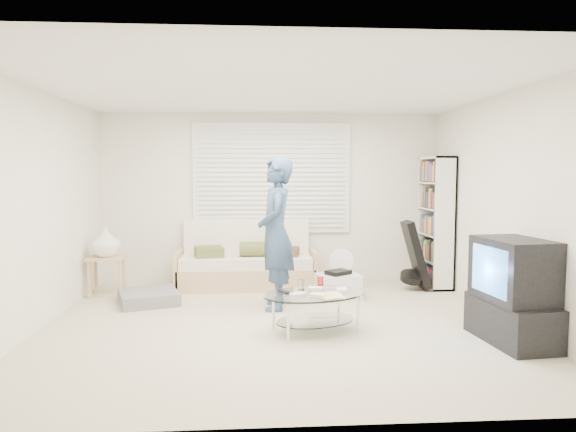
{
  "coord_description": "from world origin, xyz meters",
  "views": [
    {
      "loc": [
        -0.27,
        -5.4,
        1.62
      ],
      "look_at": [
        0.11,
        0.3,
        1.15
      ],
      "focal_mm": 32.0,
      "sensor_mm": 36.0,
      "label": 1
    }
  ],
  "objects": [
    {
      "name": "ground",
      "position": [
        0.0,
        0.0,
        0.0
      ],
      "size": [
        5.0,
        5.0,
        0.0
      ],
      "primitive_type": "plane",
      "color": "tan",
      "rests_on": "ground"
    },
    {
      "name": "room_shell",
      "position": [
        0.0,
        0.48,
        1.63
      ],
      "size": [
        5.02,
        4.52,
        2.51
      ],
      "color": "silver",
      "rests_on": "ground"
    },
    {
      "name": "window_blinds",
      "position": [
        0.0,
        2.2,
        1.55
      ],
      "size": [
        2.32,
        0.08,
        1.62
      ],
      "color": "silver",
      "rests_on": "ground"
    },
    {
      "name": "futon_sofa",
      "position": [
        -0.38,
        1.87,
        0.31
      ],
      "size": [
        1.96,
        0.79,
        0.96
      ],
      "color": "tan",
      "rests_on": "ground"
    },
    {
      "name": "grey_floor_pillow",
      "position": [
        -1.59,
        1.0,
        0.08
      ],
      "size": [
        0.87,
        0.87,
        0.15
      ],
      "primitive_type": "cube",
      "rotation": [
        0.0,
        0.0,
        0.33
      ],
      "color": "slate",
      "rests_on": "ground"
    },
    {
      "name": "side_table",
      "position": [
        -2.22,
        1.45,
        0.68
      ],
      "size": [
        0.46,
        0.37,
        0.91
      ],
      "color": "tan",
      "rests_on": "ground"
    },
    {
      "name": "bookshelf",
      "position": [
        2.32,
        1.76,
        0.93
      ],
      "size": [
        0.29,
        0.78,
        1.86
      ],
      "color": "white",
      "rests_on": "ground"
    },
    {
      "name": "guitar_case",
      "position": [
        1.96,
        1.51,
        0.42
      ],
      "size": [
        0.39,
        0.36,
        0.94
      ],
      "color": "black",
      "rests_on": "ground"
    },
    {
      "name": "floor_fan",
      "position": [
        0.95,
        1.67,
        0.33
      ],
      "size": [
        0.35,
        0.23,
        0.57
      ],
      "color": "white",
      "rests_on": "ground"
    },
    {
      "name": "storage_bin",
      "position": [
        0.81,
        1.07,
        0.17
      ],
      "size": [
        0.59,
        0.47,
        0.37
      ],
      "color": "white",
      "rests_on": "ground"
    },
    {
      "name": "tv_unit",
      "position": [
        2.2,
        -0.73,
        0.49
      ],
      "size": [
        0.59,
        0.97,
        1.0
      ],
      "color": "black",
      "rests_on": "ground"
    },
    {
      "name": "coffee_table",
      "position": [
        0.35,
        -0.29,
        0.33
      ],
      "size": [
        1.25,
        0.98,
        0.53
      ],
      "color": "silver",
      "rests_on": "ground"
    },
    {
      "name": "standing_person",
      "position": [
        -0.01,
        0.67,
        0.91
      ],
      "size": [
        0.45,
        0.67,
        1.81
      ],
      "primitive_type": "imported",
      "rotation": [
        0.0,
        0.0,
        -1.59
      ],
      "color": "navy",
      "rests_on": "ground"
    }
  ]
}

